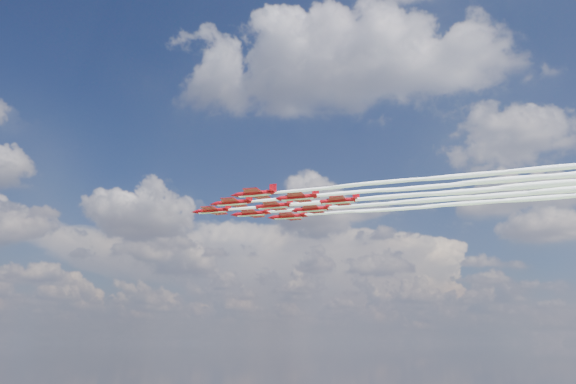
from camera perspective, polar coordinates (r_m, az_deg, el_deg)
name	(u,v)px	position (r m, az deg, el deg)	size (l,w,h in m)	color
jet_lead	(452,192)	(145.30, 16.30, 0.00)	(138.82, 12.26, 3.07)	#AE0914
jet_row2_port	(491,182)	(138.77, 19.95, 1.01)	(138.82, 12.26, 3.07)	#AE0914
jet_row2_starb	(490,196)	(152.09, 19.82, -0.37)	(138.82, 12.26, 3.07)	#AE0914
jet_row3_port	(537,169)	(132.90, 23.94, 2.11)	(138.82, 12.26, 3.07)	#AE0914
jet_row3_centre	(531,186)	(146.11, 23.44, 0.57)	(138.82, 12.26, 3.07)	#AE0914
jet_row3_starb	(526,200)	(159.42, 23.03, -0.71)	(138.82, 12.26, 3.07)	#AE0914
jet_row4_starb	(568,190)	(153.95, 26.59, 0.18)	(138.82, 12.26, 3.07)	#AE0914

